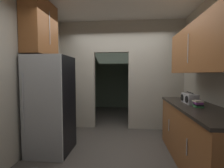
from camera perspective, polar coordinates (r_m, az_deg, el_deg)
name	(u,v)px	position (r m, az deg, el deg)	size (l,w,h in m)	color
ground	(117,153)	(3.17, 1.70, -23.40)	(20.00, 20.00, 0.00)	#47423D
kitchen_overhead_slab	(118,3)	(3.53, 2.29, 26.71)	(3.60, 6.83, 0.06)	silver
kitchen_partition	(123,72)	(4.23, 3.78, 4.37)	(3.20, 0.12, 2.79)	#ADA899
adjoining_room_shell	(122,75)	(6.07, 3.71, 3.18)	(3.20, 2.72, 2.79)	slate
kitchen_flank_left	(6,77)	(2.92, -33.46, 2.22)	(0.10, 3.91, 2.79)	#ADA899
refrigerator	(51,105)	(3.15, -20.86, -6.90)	(0.70, 0.73, 1.75)	black
lower_cabinet_run	(198,136)	(2.93, 28.10, -16.09)	(0.66, 2.04, 0.94)	brown
upper_cabinet_counterside	(201,48)	(2.80, 28.92, 11.06)	(0.36, 1.84, 0.73)	brown
upper_cabinet_fridgeside	(40,28)	(3.40, -24.12, 17.62)	(0.36, 0.77, 0.99)	brown
boombox	(189,98)	(3.04, 25.80, -4.63)	(0.18, 0.37, 0.19)	#B2B2B7
book_stack	(198,104)	(2.76, 28.26, -6.23)	(0.13, 0.17, 0.10)	#388C47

